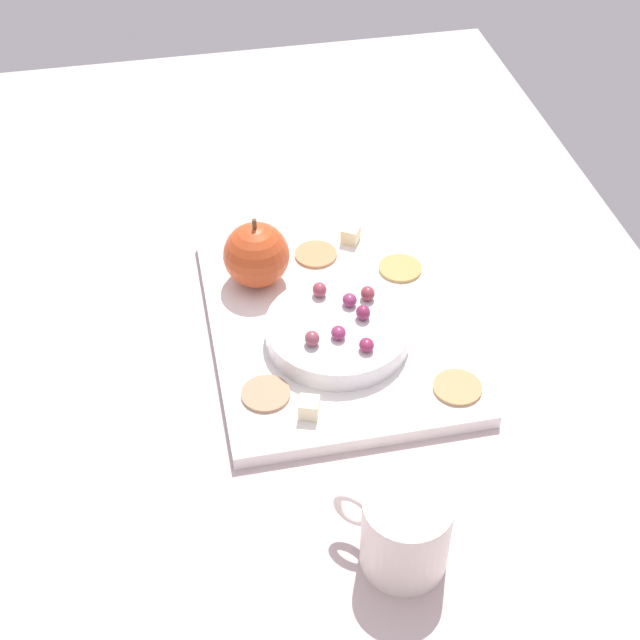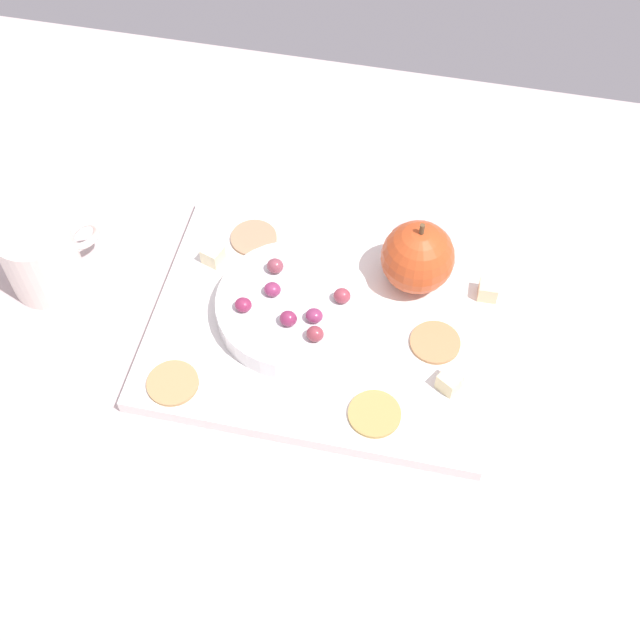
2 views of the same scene
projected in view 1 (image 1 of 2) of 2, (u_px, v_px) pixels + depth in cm
name	position (u px, v px, depth cm)	size (l,w,h in cm)	color
table	(317.00, 326.00, 110.18)	(134.04, 84.58, 4.61)	#BEA8A7
platter	(333.00, 324.00, 105.83)	(35.65, 27.54, 1.66)	white
serving_dish	(338.00, 331.00, 101.99)	(15.99, 15.99, 2.50)	silver
apple_whole	(256.00, 255.00, 107.60)	(7.76, 7.76, 7.76)	#C1461F
apple_stem	(254.00, 224.00, 104.55)	(0.50, 0.50, 1.20)	brown
cheese_cube_0	(351.00, 235.00, 115.13)	(2.02, 2.02, 2.02)	beige
cheese_cube_1	(309.00, 408.00, 94.06)	(2.02, 2.02, 2.02)	beige
cheese_cube_2	(252.00, 234.00, 115.26)	(2.02, 2.02, 2.02)	beige
cracker_0	(266.00, 394.00, 96.56)	(5.18, 5.18, 0.40)	tan
cracker_1	(400.00, 268.00, 111.59)	(5.18, 5.18, 0.40)	tan
cracker_2	(316.00, 254.00, 113.56)	(5.18, 5.18, 0.40)	#B37F51
cracker_3	(457.00, 387.00, 97.22)	(5.18, 5.18, 0.40)	tan
grape_0	(367.00, 345.00, 97.61)	(1.76, 1.58, 1.41)	#8B274B
grape_1	(363.00, 312.00, 101.14)	(1.76, 1.58, 1.67)	#84274D
grape_2	(338.00, 333.00, 98.98)	(1.76, 1.58, 1.41)	#892D57
grape_3	(312.00, 338.00, 98.17)	(1.76, 1.58, 1.64)	#8A3F4D
grape_4	(350.00, 300.00, 102.83)	(1.76, 1.58, 1.43)	#892F59
grape_5	(319.00, 290.00, 103.95)	(1.76, 1.58, 1.64)	#973947
grape_6	(368.00, 293.00, 103.49)	(1.76, 1.58, 1.63)	#8D3641
cup	(404.00, 532.00, 81.37)	(8.84, 9.70, 8.34)	white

